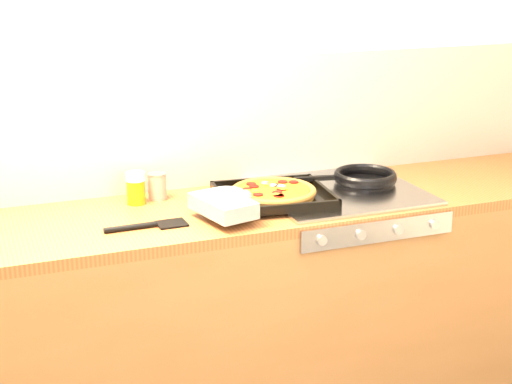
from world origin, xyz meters
name	(u,v)px	position (x,y,z in m)	size (l,w,h in m)	color
room_shell	(203,124)	(0.00, 1.39, 1.15)	(3.20, 3.20, 3.20)	white
counter_run	(230,318)	(0.00, 1.10, 0.45)	(3.20, 0.62, 0.90)	brown
stovetop	(339,192)	(0.45, 1.10, 0.91)	(0.60, 0.56, 0.02)	#A2A1A7
pizza_on_tray	(259,196)	(0.10, 1.05, 0.94)	(0.55, 0.45, 0.07)	black
frying_pan	(364,178)	(0.58, 1.14, 0.94)	(0.43, 0.29, 0.04)	black
tomato_can	(157,186)	(-0.22, 1.28, 0.95)	(0.08, 0.08, 0.10)	#A9180D
juice_glass	(136,188)	(-0.31, 1.25, 0.96)	(0.08, 0.08, 0.12)	orange
wooden_spoon	(255,185)	(0.18, 1.29, 0.91)	(0.30, 0.08, 0.02)	#B2794B
black_spatula	(148,226)	(-0.33, 0.98, 0.91)	(0.28, 0.09, 0.02)	black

